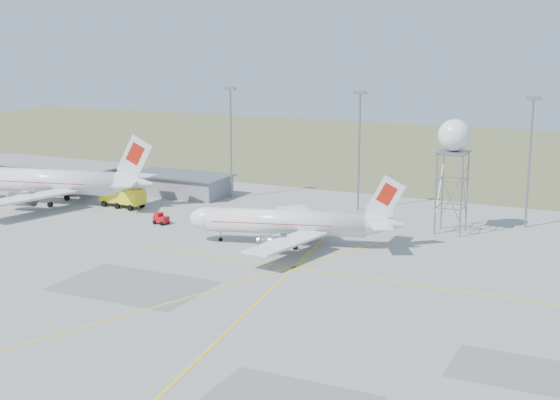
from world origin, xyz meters
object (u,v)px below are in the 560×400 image
at_px(radar_tower, 453,170).
at_px(fire_truck, 124,198).
at_px(airliner_main, 290,223).
at_px(baggage_tug, 161,220).
at_px(airliner_far, 50,182).

bearing_deg(radar_tower, fire_truck, -172.76).
bearing_deg(airliner_main, fire_truck, -31.24).
bearing_deg(baggage_tug, airliner_far, 177.90).
distance_m(fire_truck, baggage_tug, 14.92).
distance_m(airliner_main, airliner_far, 51.07).
height_order(airliner_far, radar_tower, radar_tower).
xyz_separation_m(airliner_main, fire_truck, (-36.83, 9.95, -1.60)).
xyz_separation_m(airliner_far, fire_truck, (13.77, 3.07, -2.30)).
distance_m(airliner_far, radar_tower, 70.73).
bearing_deg(fire_truck, airliner_far, -161.32).
bearing_deg(airliner_main, radar_tower, -154.42).
distance_m(radar_tower, baggage_tug, 46.39).
distance_m(airliner_far, fire_truck, 14.29).
bearing_deg(airliner_main, airliner_far, -23.86).
relative_size(airliner_far, fire_truck, 4.24).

